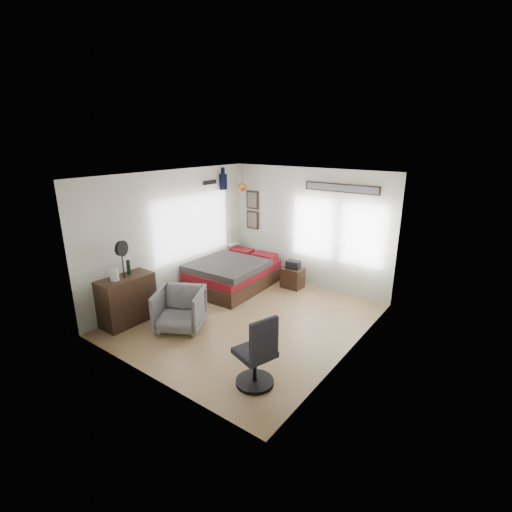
{
  "coord_description": "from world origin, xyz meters",
  "views": [
    {
      "loc": [
        3.91,
        -5.03,
        3.33
      ],
      "look_at": [
        -0.1,
        0.4,
        1.15
      ],
      "focal_mm": 26.0,
      "sensor_mm": 36.0,
      "label": 1
    }
  ],
  "objects_px": {
    "dresser": "(127,300)",
    "nightstand": "(293,278)",
    "task_chair": "(257,358)",
    "bed": "(233,274)",
    "armchair": "(180,309)"
  },
  "relations": [
    {
      "from": "dresser",
      "to": "nightstand",
      "type": "bearing_deg",
      "value": 64.01
    },
    {
      "from": "armchair",
      "to": "task_chair",
      "type": "bearing_deg",
      "value": -43.19
    },
    {
      "from": "bed",
      "to": "armchair",
      "type": "distance_m",
      "value": 2.13
    },
    {
      "from": "nightstand",
      "to": "task_chair",
      "type": "relative_size",
      "value": 0.42
    },
    {
      "from": "dresser",
      "to": "task_chair",
      "type": "relative_size",
      "value": 0.92
    },
    {
      "from": "bed",
      "to": "armchair",
      "type": "bearing_deg",
      "value": -79.59
    },
    {
      "from": "bed",
      "to": "armchair",
      "type": "xyz_separation_m",
      "value": [
        0.49,
        -2.07,
        0.06
      ]
    },
    {
      "from": "dresser",
      "to": "nightstand",
      "type": "relative_size",
      "value": 2.17
    },
    {
      "from": "bed",
      "to": "nightstand",
      "type": "distance_m",
      "value": 1.38
    },
    {
      "from": "task_chair",
      "to": "armchair",
      "type": "bearing_deg",
      "value": -175.79
    },
    {
      "from": "nightstand",
      "to": "task_chair",
      "type": "height_order",
      "value": "task_chair"
    },
    {
      "from": "dresser",
      "to": "task_chair",
      "type": "height_order",
      "value": "task_chair"
    },
    {
      "from": "dresser",
      "to": "task_chair",
      "type": "distance_m",
      "value": 3.06
    },
    {
      "from": "armchair",
      "to": "nightstand",
      "type": "bearing_deg",
      "value": 47.73
    },
    {
      "from": "task_chair",
      "to": "dresser",
      "type": "bearing_deg",
      "value": -164.03
    }
  ]
}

